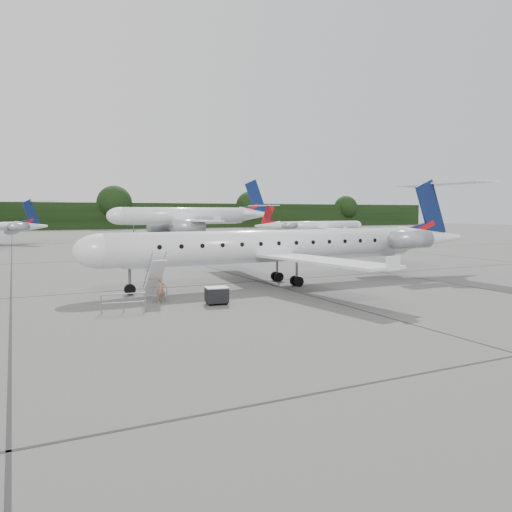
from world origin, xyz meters
name	(u,v)px	position (x,y,z in m)	size (l,w,h in m)	color
ground	(345,291)	(0.00, 0.00, 0.00)	(320.00, 320.00, 0.00)	#61615E
treeline	(85,216)	(0.00, 130.00, 4.00)	(260.00, 4.00, 8.00)	black
main_regional_jet	(274,230)	(-2.84, 4.77, 3.91)	(30.51, 21.97, 7.82)	white
airstair	(155,279)	(-12.12, 2.36, 1.23)	(0.85, 2.35, 2.45)	white
passenger	(161,290)	(-12.10, 1.03, 0.75)	(0.55, 0.36, 1.51)	#845E48
safety_railing	(124,303)	(-14.59, -0.84, 0.50)	(2.20, 0.08, 1.00)	gray
baggage_cart	(217,295)	(-9.37, -0.69, 0.52)	(1.20, 0.97, 1.04)	black
bg_narrowbody	(184,207)	(12.31, 72.45, 6.11)	(34.05, 24.51, 12.22)	white
bg_regional_right	(319,221)	(37.07, 59.80, 3.30)	(25.15, 18.11, 6.60)	white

